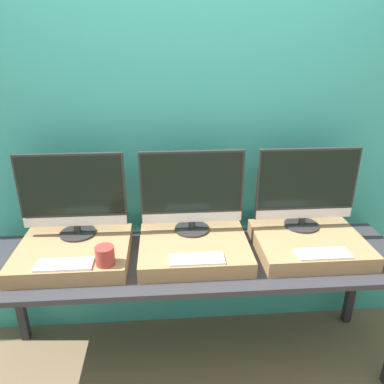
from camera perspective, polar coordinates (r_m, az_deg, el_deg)
name	(u,v)px	position (r m, az deg, el deg)	size (l,w,h in m)	color
wall_back	(189,143)	(2.25, -0.45, 7.51)	(8.00, 0.04, 2.60)	teal
workbench	(194,267)	(2.15, 0.32, -11.37)	(2.35, 0.64, 0.75)	#2D2D33
wooden_riser_left	(74,253)	(2.16, -17.57, -8.87)	(0.60, 0.50, 0.09)	#99754C
monitor_left	(73,194)	(2.16, -17.72, -0.31)	(0.58, 0.20, 0.48)	#282828
keyboard_left	(64,264)	(1.99, -18.87, -10.39)	(0.28, 0.11, 0.01)	silver
mug	(105,256)	(1.92, -13.12, -9.42)	(0.09, 0.09, 0.10)	#9E332D
wooden_riser_center	(194,248)	(2.11, 0.29, -8.59)	(0.60, 0.50, 0.09)	#99754C
monitor_center	(192,191)	(2.10, 0.00, 0.20)	(0.58, 0.20, 0.48)	#282828
keyboard_center	(197,259)	(1.92, 0.74, -10.15)	(0.28, 0.11, 0.01)	silver
wooden_riser_right	(309,244)	(2.25, 17.37, -7.55)	(0.60, 0.50, 0.09)	#99754C
monitor_right	(306,187)	(2.24, 17.02, 0.67)	(0.58, 0.20, 0.48)	#282828
keyboard_right	(323,254)	(2.08, 19.33, -8.85)	(0.28, 0.11, 0.01)	silver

